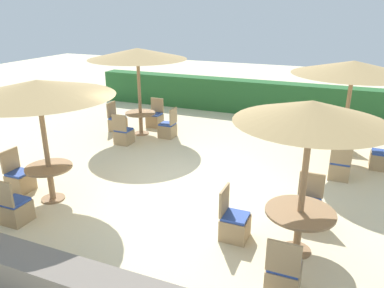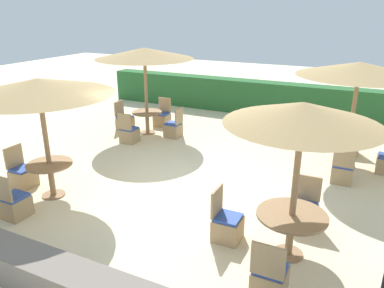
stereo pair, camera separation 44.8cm
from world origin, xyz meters
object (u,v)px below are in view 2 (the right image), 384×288
Objects in this scene: patio_chair_back_left_west at (125,122)px; parasol_back_left at (144,53)px; parasol_front_left at (38,87)px; round_table_back_right at (348,145)px; patio_chair_back_left_north at (162,118)px; patio_chair_front_right_north at (304,213)px; round_table_front_left at (50,172)px; patio_chair_back_left_south at (129,134)px; patio_chair_front_right_west at (227,226)px; patio_chair_back_right_south at (342,172)px; round_table_front_right at (291,222)px; patio_chair_front_left_south at (14,205)px; patio_chair_front_left_west at (23,175)px; parasol_back_right at (360,69)px; round_table_back_left at (147,117)px; patio_chair_front_right_south at (269,279)px; patio_chair_back_right_north at (350,145)px; patio_chair_back_left_east at (174,129)px; parasol_front_right at (303,114)px.

parasol_back_left is at bearing 90.15° from patio_chair_back_left_west.
round_table_back_right is at bearing 38.89° from parasol_front_left.
patio_chair_back_left_north is 6.01m from round_table_back_right.
patio_chair_front_right_north is 0.32× the size of parasol_front_left.
round_table_front_left is (0.00, -0.00, -1.79)m from parasol_front_left.
patio_chair_back_left_south is (-0.48, 3.51, -2.09)m from parasol_front_left.
patio_chair_front_right_west is 4.59m from round_table_back_right.
round_table_front_left is at bearing 12.60° from patio_chair_front_right_north.
patio_chair_back_left_west is 1.00× the size of patio_chair_back_right_south.
round_table_front_left is (-4.98, -0.15, -0.04)m from round_table_front_right.
patio_chair_back_left_south is at bearing 96.08° from patio_chair_front_left_south.
patio_chair_back_left_north is at bearing 174.72° from patio_chair_front_left_west.
patio_chair_back_left_north is at bearing 170.70° from parasol_back_right.
round_table_back_left is at bearing 95.88° from parasol_front_left.
parasol_back_left is 1.02× the size of parasol_back_right.
patio_chair_front_left_south reaches higher than round_table_back_right.
patio_chair_back_left_north is (-4.34, 5.27, 0.00)m from patio_chair_front_right_west.
patio_chair_front_right_south and patio_chair_back_left_south have the same top height.
patio_chair_back_left_south is (-0.48, 4.47, 0.00)m from patio_chair_front_left_south.
round_table_back_right is (5.96, 0.91, 0.30)m from patio_chair_back_left_south.
parasol_back_right is (6.83, -0.08, 2.18)m from patio_chair_back_left_west.
patio_chair_front_right_north is 4.29m from patio_chair_back_right_north.
patio_chair_front_right_north is 1.00× the size of patio_chair_front_right_south.
patio_chair_back_right_north is (0.02, 0.97, -2.18)m from parasol_back_right.
round_table_back_right is 1.01m from patio_chair_back_right_north.
patio_chair_back_left_east is at bearing 162.70° from patio_chair_front_left_west.
parasol_back_right is at bearing 159.87° from patio_chair_front_right_west.
patio_chair_front_right_west is 1.00× the size of patio_chair_back_left_east.
patio_chair_back_left_east is 0.88× the size of round_table_back_right.
patio_chair_front_right_south is 0.88× the size of round_table_back_right.
parasol_back_right reaches higher than patio_chair_back_left_south.
patio_chair_back_right_north is at bearing 129.69° from patio_chair_front_left_west.
patio_chair_front_right_south is 1.00× the size of patio_chair_front_left_west.
patio_chair_front_right_south is 5.34m from round_table_back_right.
patio_chair_back_right_north is at bearing 84.21° from parasol_front_right.
round_table_back_left is (-4.37, 4.38, 0.27)m from patio_chair_front_right_west.
round_table_front_left is 4.93m from parasol_back_left.
patio_chair_front_right_west is at bearing -45.08° from round_table_back_left.
parasol_front_left is (-4.92, 0.88, 2.09)m from patio_chair_front_right_south.
round_table_front_left is at bearing 169.84° from patio_chair_front_right_south.
patio_chair_back_right_north is (6.85, 0.89, 0.00)m from patio_chair_back_left_west.
patio_chair_front_left_west is (-0.93, 1.01, 0.00)m from patio_chair_front_left_south.
patio_chair_back_right_north is (1.60, 5.27, 0.00)m from patio_chair_front_right_west.
patio_chair_front_left_west is (-4.84, -0.07, 0.00)m from patio_chair_front_right_west.
patio_chair_front_left_south is at bearing -167.41° from round_table_front_right.
round_table_back_right is at bearing 124.30° from patio_chair_front_left_west.
patio_chair_front_right_south is 8.25m from patio_chair_back_left_north.
patio_chair_front_left_south and patio_chair_back_left_north have the same top height.
patio_chair_back_right_south is at bearing -10.65° from parasol_back_left.
patio_chair_back_left_north is (-0.44, 6.36, 0.00)m from patio_chair_front_left_south.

